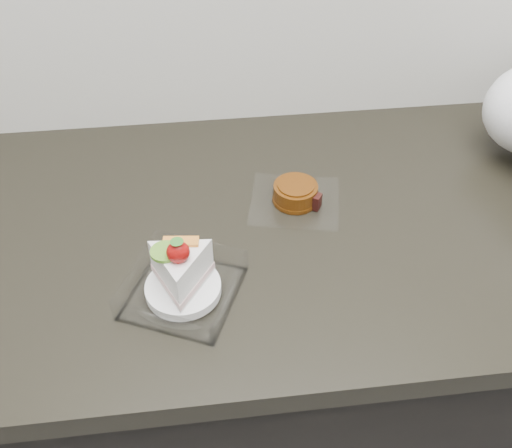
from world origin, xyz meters
TOP-DOWN VIEW (x-y plane):
  - counter at (0.00, 1.69)m, footprint 2.04×0.64m
  - cake_tray at (-0.19, 1.55)m, footprint 0.19×0.19m
  - mooncake_wrap at (0.00, 1.73)m, footprint 0.18×0.17m

SIDE VIEW (x-z plane):
  - counter at x=0.00m, z-range 0.00..0.90m
  - mooncake_wrap at x=0.00m, z-range 0.90..0.93m
  - cake_tray at x=-0.19m, z-range 0.87..0.99m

